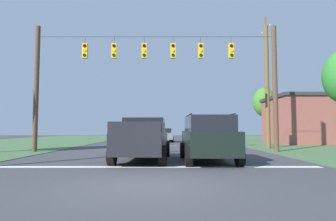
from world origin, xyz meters
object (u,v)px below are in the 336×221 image
(distant_car_crossing_white, at_px, (207,134))
(tree_roadside_far_right, at_px, (266,102))
(distant_car_oncoming, at_px, (165,135))
(utility_pole_mid_right, at_px, (268,84))
(suv_black, at_px, (209,137))
(overhead_signal_span, at_px, (157,79))
(pickup_truck, at_px, (145,139))

(distant_car_crossing_white, distance_m, tree_roadside_far_right, 7.87)
(distant_car_crossing_white, xyz_separation_m, tree_roadside_far_right, (6.54, -2.28, 3.75))
(distant_car_oncoming, bearing_deg, utility_pole_mid_right, -53.59)
(suv_black, bearing_deg, overhead_signal_span, 115.18)
(suv_black, height_order, utility_pole_mid_right, utility_pole_mid_right)
(suv_black, xyz_separation_m, distant_car_crossing_white, (2.98, 22.83, -0.27))
(overhead_signal_span, distance_m, utility_pole_mid_right, 8.83)
(distant_car_oncoming, distance_m, tree_roadside_far_right, 12.42)
(distant_car_oncoming, bearing_deg, pickup_truck, -91.84)
(suv_black, relative_size, tree_roadside_far_right, 0.77)
(overhead_signal_span, height_order, pickup_truck, overhead_signal_span)
(overhead_signal_span, relative_size, distant_car_oncoming, 3.48)
(pickup_truck, height_order, suv_black, suv_black)
(suv_black, distance_m, distant_car_crossing_white, 23.03)
(tree_roadside_far_right, bearing_deg, distant_car_crossing_white, 160.80)
(overhead_signal_span, relative_size, tree_roadside_far_right, 2.45)
(overhead_signal_span, distance_m, tree_roadside_far_right, 19.42)
(suv_black, distance_m, tree_roadside_far_right, 22.92)
(utility_pole_mid_right, bearing_deg, distant_car_oncoming, 126.41)
(overhead_signal_span, relative_size, distant_car_crossing_white, 3.48)
(pickup_truck, bearing_deg, overhead_signal_span, 85.27)
(pickup_truck, relative_size, utility_pole_mid_right, 0.55)
(distant_car_oncoming, distance_m, utility_pole_mid_right, 14.00)
(pickup_truck, relative_size, distant_car_crossing_white, 1.24)
(overhead_signal_span, distance_m, distant_car_crossing_white, 18.77)
(distant_car_oncoming, bearing_deg, distant_car_crossing_white, 33.11)
(overhead_signal_span, relative_size, suv_black, 3.19)
(suv_black, distance_m, utility_pole_mid_right, 10.98)
(overhead_signal_span, height_order, suv_black, overhead_signal_span)
(suv_black, height_order, distant_car_oncoming, suv_black)
(distant_car_crossing_white, bearing_deg, utility_pole_mid_right, -79.19)
(distant_car_crossing_white, distance_m, utility_pole_mid_right, 15.02)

